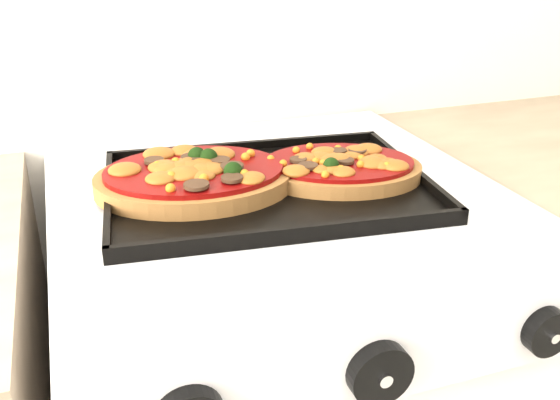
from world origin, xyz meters
name	(u,v)px	position (x,y,z in m)	size (l,w,h in m)	color
control_panel	(383,357)	(0.03, 1.39, 0.85)	(0.60, 0.02, 0.09)	white
knob_center	(380,373)	(0.02, 1.37, 0.85)	(0.06, 0.06, 0.02)	black
knob_right	(547,332)	(0.21, 1.37, 0.85)	(0.05, 0.05, 0.02)	black
baking_tray	(267,184)	(0.01, 1.69, 0.92)	(0.42, 0.31, 0.02)	black
pizza_left	(194,175)	(-0.08, 1.71, 0.94)	(0.26, 0.20, 0.04)	#936032
pizza_right	(339,166)	(0.12, 1.68, 0.94)	(0.22, 0.16, 0.03)	#936032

